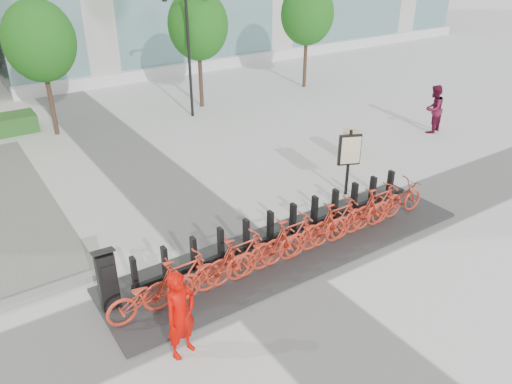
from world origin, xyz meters
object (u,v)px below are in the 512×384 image
bike_0 (151,294)px  worker_red (181,315)px  map_sign (349,153)px  kiosk (107,279)px  construction_barrel (350,145)px  pedestrian (433,109)px

bike_0 → worker_red: 1.31m
worker_red → map_sign: size_ratio=0.88×
map_sign → worker_red: bearing=-132.3°
kiosk → worker_red: bearing=-65.4°
map_sign → bike_0: bearing=-141.7°
kiosk → map_sign: map_sign is taller
construction_barrel → map_sign: bearing=-135.2°
kiosk → map_sign: (7.73, 1.16, 0.59)m
kiosk → map_sign: size_ratio=0.71×
kiosk → pedestrian: (14.26, 3.32, 0.17)m
bike_0 → pedestrian: (13.63, 4.01, 0.37)m
bike_0 → map_sign: size_ratio=0.92×
bike_0 → construction_barrel: size_ratio=1.82×
kiosk → worker_red: worker_red is taller
construction_barrel → bike_0: bearing=-157.3°
bike_0 → kiosk: (-0.64, 0.69, 0.20)m
worker_red → construction_barrel: worker_red is taller
worker_red → construction_barrel: bearing=12.4°
bike_0 → worker_red: worker_red is taller
kiosk → construction_barrel: kiosk is taller
kiosk → worker_red: (0.72, -1.96, 0.13)m
pedestrian → map_sign: (-6.54, -2.16, 0.42)m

